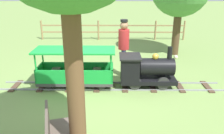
{
  "coord_description": "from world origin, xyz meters",
  "views": [
    {
      "loc": [
        5.44,
        0.49,
        2.55
      ],
      "look_at": [
        0.0,
        0.43,
        0.55
      ],
      "focal_mm": 36.9,
      "sensor_mm": 36.0,
      "label": 1
    }
  ],
  "objects": [
    {
      "name": "conductor_person",
      "position": [
        -0.8,
        0.75,
        0.96
      ],
      "size": [
        0.3,
        0.3,
        1.62
      ],
      "color": "#282D47",
      "rests_on": "ground_plane"
    },
    {
      "name": "ground_plane",
      "position": [
        0.0,
        0.0,
        0.0
      ],
      "size": [
        60.0,
        60.0,
        0.0
      ],
      "primitive_type": "plane",
      "color": "#75934C"
    },
    {
      "name": "track",
      "position": [
        0.0,
        0.41,
        0.02
      ],
      "size": [
        0.68,
        5.7,
        0.04
      ],
      "color": "gray",
      "rests_on": "ground_plane"
    },
    {
      "name": "passenger_car",
      "position": [
        0.0,
        -0.49,
        0.42
      ],
      "size": [
        0.74,
        2.0,
        0.97
      ],
      "color": "#3F3F3F",
      "rests_on": "ground_plane"
    },
    {
      "name": "fence_section",
      "position": [
        -5.3,
        0.41,
        0.48
      ],
      "size": [
        0.08,
        6.78,
        0.9
      ],
      "color": "#93754C",
      "rests_on": "ground_plane"
    },
    {
      "name": "locomotive",
      "position": [
        0.0,
        1.28,
        0.49
      ],
      "size": [
        0.64,
        1.44,
        1.04
      ],
      "color": "black",
      "rests_on": "ground_plane"
    }
  ]
}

